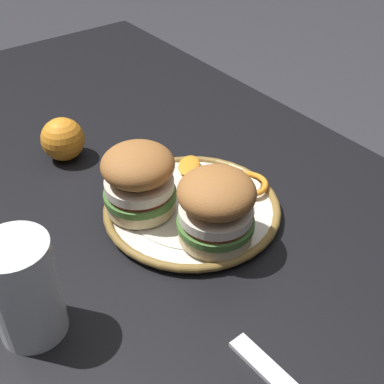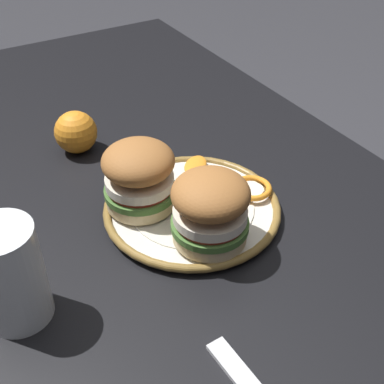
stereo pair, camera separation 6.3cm
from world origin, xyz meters
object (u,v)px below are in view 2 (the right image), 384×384
(sandwich_half_right, at_px, (139,175))
(drinking_glass, at_px, (12,280))
(sandwich_half_left, at_px, (210,208))
(dining_table, at_px, (151,259))
(whole_orange, at_px, (76,132))
(dinner_plate, at_px, (192,208))

(sandwich_half_right, relative_size, drinking_glass, 1.04)
(sandwich_half_left, bearing_deg, dining_table, 22.22)
(drinking_glass, distance_m, whole_orange, 0.36)
(dinner_plate, xyz_separation_m, drinking_glass, (-0.05, 0.27, 0.05))
(sandwich_half_left, distance_m, drinking_glass, 0.25)
(sandwich_half_right, xyz_separation_m, drinking_glass, (-0.09, 0.21, -0.01))
(dinner_plate, height_order, whole_orange, whole_orange)
(dining_table, distance_m, whole_orange, 0.26)
(dining_table, relative_size, whole_orange, 20.51)
(sandwich_half_right, bearing_deg, drinking_glass, 114.51)
(whole_orange, bearing_deg, sandwich_half_left, -168.18)
(sandwich_half_left, xyz_separation_m, sandwich_half_right, (0.11, 0.05, 0.00))
(dining_table, relative_size, dinner_plate, 5.74)
(whole_orange, bearing_deg, dining_table, -173.40)
(dinner_plate, relative_size, drinking_glass, 1.99)
(sandwich_half_left, distance_m, whole_orange, 0.33)
(whole_orange, bearing_deg, sandwich_half_right, -174.48)
(sandwich_half_right, bearing_deg, sandwich_half_left, -157.27)
(dining_table, xyz_separation_m, whole_orange, (0.22, 0.03, 0.13))
(dinner_plate, xyz_separation_m, sandwich_half_right, (0.04, 0.06, 0.06))
(dinner_plate, xyz_separation_m, whole_orange, (0.25, 0.08, 0.03))
(sandwich_half_right, distance_m, drinking_glass, 0.23)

